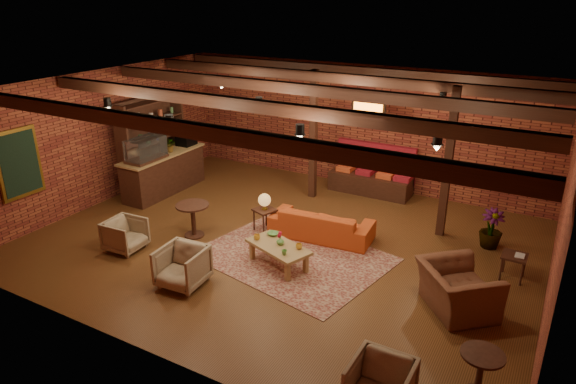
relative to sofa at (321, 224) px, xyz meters
The scene contains 28 objects.
floor 0.92m from the sofa, 135.39° to the right, with size 10.00×10.00×0.00m, color #402710.
ceiling 3.01m from the sofa, 135.39° to the right, with size 10.00×8.00×0.02m, color black.
wall_back 3.68m from the sofa, 100.32° to the left, with size 10.00×0.02×3.20m, color maroon.
wall_front 4.82m from the sofa, 97.63° to the right, with size 10.00×0.02×3.20m, color maroon.
wall_left 5.79m from the sofa, behind, with size 0.02×8.00×3.20m, color maroon.
wall_right 4.61m from the sofa, ahead, with size 0.02×8.00×3.20m, color maroon.
ceiling_beams 2.90m from the sofa, 135.39° to the right, with size 9.80×6.40×0.22m, color black, non-canonical shape.
ceiling_pipe 2.79m from the sofa, 121.94° to the left, with size 0.12×0.12×9.60m, color black.
post_left 2.66m from the sofa, 121.45° to the left, with size 0.16×0.16×3.20m, color black.
post_right 2.89m from the sofa, 32.51° to the left, with size 0.16×0.16×3.20m, color black.
service_counter 4.76m from the sofa, behind, with size 0.80×2.50×1.60m, color black, non-canonical shape.
plant_counter 4.74m from the sofa, behind, with size 0.35×0.39×0.30m, color #337F33.
shelving_hutch 5.22m from the sofa, behind, with size 0.52×2.00×2.40m, color black, non-canonical shape.
chalkboard_menu 6.39m from the sofa, 152.33° to the right, with size 0.08×0.96×1.46m, color black.
banquette 2.95m from the sofa, 90.34° to the left, with size 2.10×0.70×1.00m, color maroon, non-canonical shape.
service_sign 3.22m from the sofa, 90.41° to the left, with size 0.86×0.06×0.30m, color orange.
ceiling_spotlights 2.69m from the sofa, 135.39° to the right, with size 6.40×4.40×0.28m, color black, non-canonical shape.
rug 1.12m from the sofa, 95.46° to the right, with size 3.48×2.66×0.01m, color maroon.
sofa is the anchor object (origin of this frame).
coffee_table 1.51m from the sofa, 97.20° to the right, with size 1.41×1.03×0.69m.
side_table_lamp 1.30m from the sofa, 164.76° to the right, with size 0.54×0.54×0.87m.
round_table_left 2.73m from the sofa, 151.86° to the right, with size 0.70×0.70×0.73m.
armchair_a 4.04m from the sofa, 142.79° to the right, with size 0.70×0.66×0.72m, color #BEB593.
armchair_b 3.21m from the sofa, 114.55° to the right, with size 0.78×0.73×0.80m, color #BEB593.
armchair_right 3.37m from the sofa, 23.08° to the right, with size 1.19×0.78×1.04m, color brown.
side_table_book 3.79m from the sofa, ahead, with size 0.44×0.44×0.50m.
round_table_right 4.91m from the sofa, 39.66° to the right, with size 0.56×0.56×0.66m.
plant_tall 3.58m from the sofa, 21.77° to the left, with size 1.38×1.38×2.47m, color #4C7F4C.
Camera 1 is at (4.82, -8.34, 4.96)m, focal length 32.00 mm.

